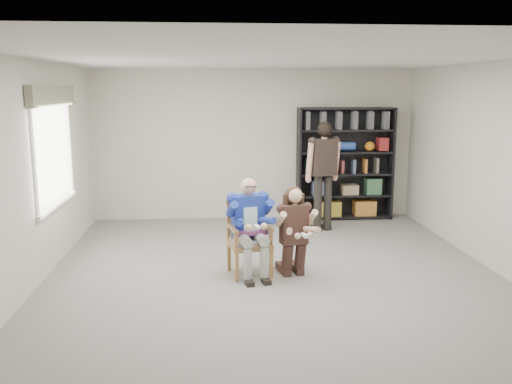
{
  "coord_description": "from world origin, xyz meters",
  "views": [
    {
      "loc": [
        -0.79,
        -6.64,
        2.44
      ],
      "look_at": [
        -0.2,
        0.6,
        1.05
      ],
      "focal_mm": 38.0,
      "sensor_mm": 36.0,
      "label": 1
    }
  ],
  "objects_px": {
    "seated_man": "(250,227)",
    "bookshelf": "(345,164)",
    "standing_man": "(323,177)",
    "kneeling_woman": "(295,232)",
    "armchair": "(250,238)"
  },
  "relations": [
    {
      "from": "seated_man",
      "to": "bookshelf",
      "type": "distance_m",
      "value": 3.67
    },
    {
      "from": "seated_man",
      "to": "bookshelf",
      "type": "bearing_deg",
      "value": 45.32
    },
    {
      "from": "bookshelf",
      "to": "standing_man",
      "type": "xyz_separation_m",
      "value": [
        -0.59,
        -0.87,
        -0.11
      ]
    },
    {
      "from": "seated_man",
      "to": "kneeling_woman",
      "type": "relative_size",
      "value": 1.09
    },
    {
      "from": "kneeling_woman",
      "to": "armchair",
      "type": "bearing_deg",
      "value": 157.11
    },
    {
      "from": "seated_man",
      "to": "standing_man",
      "type": "xyz_separation_m",
      "value": [
        1.43,
        2.17,
        0.29
      ]
    },
    {
      "from": "armchair",
      "to": "kneeling_woman",
      "type": "relative_size",
      "value": 0.84
    },
    {
      "from": "seated_man",
      "to": "kneeling_woman",
      "type": "bearing_deg",
      "value": -22.89
    },
    {
      "from": "bookshelf",
      "to": "seated_man",
      "type": "bearing_deg",
      "value": -123.47
    },
    {
      "from": "armchair",
      "to": "standing_man",
      "type": "distance_m",
      "value": 2.64
    },
    {
      "from": "seated_man",
      "to": "standing_man",
      "type": "height_order",
      "value": "standing_man"
    },
    {
      "from": "armchair",
      "to": "kneeling_woman",
      "type": "bearing_deg",
      "value": -22.89
    },
    {
      "from": "bookshelf",
      "to": "standing_man",
      "type": "bearing_deg",
      "value": -124.02
    },
    {
      "from": "kneeling_woman",
      "to": "standing_man",
      "type": "distance_m",
      "value": 2.47
    },
    {
      "from": "bookshelf",
      "to": "kneeling_woman",
      "type": "bearing_deg",
      "value": -114.37
    }
  ]
}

